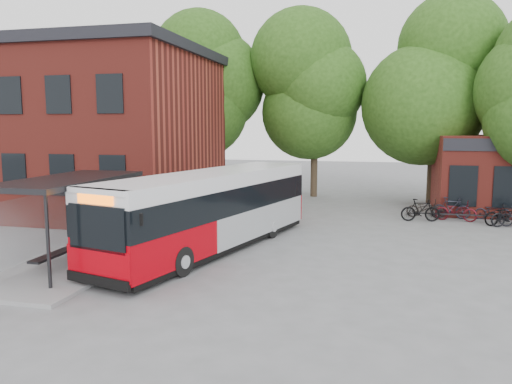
% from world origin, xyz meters
% --- Properties ---
extents(ground, '(100.00, 100.00, 0.00)m').
position_xyz_m(ground, '(0.00, 0.00, 0.00)').
color(ground, slate).
extents(station_building, '(18.40, 10.40, 8.50)m').
position_xyz_m(station_building, '(-13.00, 9.00, 4.25)').
color(station_building, maroon).
rests_on(station_building, ground).
extents(bus_shelter, '(3.60, 7.00, 2.90)m').
position_xyz_m(bus_shelter, '(-4.50, -1.00, 1.45)').
color(bus_shelter, '#232326').
rests_on(bus_shelter, ground).
extents(bike_rail, '(5.20, 0.10, 0.38)m').
position_xyz_m(bike_rail, '(9.28, 10.00, 0.19)').
color(bike_rail, '#232326').
rests_on(bike_rail, ground).
extents(tree_0, '(7.92, 7.92, 11.00)m').
position_xyz_m(tree_0, '(-6.00, 16.00, 5.50)').
color(tree_0, '#214512').
rests_on(tree_0, ground).
extents(tree_1, '(7.92, 7.92, 10.40)m').
position_xyz_m(tree_1, '(1.00, 17.00, 5.20)').
color(tree_1, '#214512').
rests_on(tree_1, ground).
extents(tree_2, '(7.92, 7.92, 11.00)m').
position_xyz_m(tree_2, '(8.00, 16.00, 5.50)').
color(tree_2, '#214512').
rests_on(tree_2, ground).
extents(city_bus, '(5.16, 11.42, 2.84)m').
position_xyz_m(city_bus, '(-0.86, 2.22, 1.42)').
color(city_bus, '#AC000A').
rests_on(city_bus, ground).
extents(bicycle_0, '(1.81, 0.78, 0.92)m').
position_xyz_m(bicycle_0, '(7.28, 10.75, 0.46)').
color(bicycle_0, black).
rests_on(bicycle_0, ground).
extents(bicycle_1, '(1.85, 0.74, 1.08)m').
position_xyz_m(bicycle_1, '(6.98, 9.70, 0.54)').
color(bicycle_1, black).
rests_on(bicycle_1, ground).
extents(bicycle_2, '(1.98, 1.03, 0.99)m').
position_xyz_m(bicycle_2, '(8.63, 10.21, 0.49)').
color(bicycle_2, '#4A0C14').
rests_on(bicycle_2, ground).
extents(bicycle_3, '(1.81, 0.69, 1.06)m').
position_xyz_m(bicycle_3, '(8.48, 10.80, 0.53)').
color(bicycle_3, black).
rests_on(bicycle_3, ground).
extents(bicycle_4, '(1.63, 0.59, 0.85)m').
position_xyz_m(bicycle_4, '(10.40, 10.97, 0.43)').
color(bicycle_4, black).
rests_on(bicycle_4, ground).
extents(bicycle_5, '(1.76, 0.94, 1.02)m').
position_xyz_m(bicycle_5, '(10.73, 9.21, 0.51)').
color(bicycle_5, black).
rests_on(bicycle_5, ground).
extents(bicycle_6, '(2.02, 1.19, 1.00)m').
position_xyz_m(bicycle_6, '(10.61, 9.48, 0.50)').
color(bicycle_6, black).
rests_on(bicycle_6, ground).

